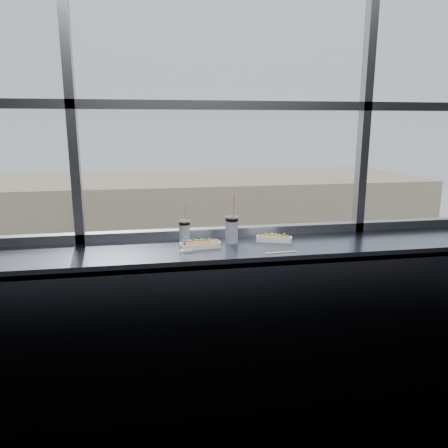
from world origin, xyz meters
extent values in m
plane|color=black|center=(0.00, 1.50, 0.55)|extent=(6.00, 0.00, 6.00)
plane|color=silver|center=(0.00, 1.52, 2.30)|extent=(6.00, 0.00, 6.00)
cube|color=slate|center=(0.00, 1.23, 1.07)|extent=(6.00, 0.55, 0.06)
cube|color=slate|center=(0.00, 0.97, 0.55)|extent=(6.00, 0.04, 1.04)
cube|color=white|center=(-0.23, 1.21, 1.10)|extent=(0.27, 0.11, 0.01)
cube|color=white|center=(-0.23, 1.21, 1.12)|extent=(0.27, 0.11, 0.03)
cylinder|color=#AE884C|center=(-0.23, 1.21, 1.13)|extent=(0.20, 0.07, 0.04)
cylinder|color=#9B3B2D|center=(-0.23, 1.21, 1.14)|extent=(0.21, 0.05, 0.03)
cube|color=white|center=(0.29, 1.28, 1.10)|extent=(0.25, 0.16, 0.01)
cube|color=white|center=(0.29, 1.28, 1.12)|extent=(0.25, 0.16, 0.03)
cylinder|color=#AE884C|center=(0.29, 1.28, 1.13)|extent=(0.18, 0.10, 0.04)
cylinder|color=#9B3B2D|center=(0.29, 1.28, 1.14)|extent=(0.19, 0.10, 0.03)
cylinder|color=white|center=(-0.31, 1.35, 1.17)|extent=(0.07, 0.07, 0.15)
cylinder|color=black|center=(-0.31, 1.35, 1.24)|extent=(0.08, 0.08, 0.02)
cylinder|color=silver|center=(-0.31, 1.35, 1.25)|extent=(0.08, 0.08, 0.01)
cylinder|color=#FC5F80|center=(-0.30, 1.35, 1.31)|extent=(0.01, 0.04, 0.15)
cylinder|color=white|center=(0.00, 1.31, 1.19)|extent=(0.08, 0.08, 0.17)
cylinder|color=black|center=(0.00, 1.31, 1.26)|extent=(0.09, 0.09, 0.02)
cylinder|color=silver|center=(0.00, 1.31, 1.27)|extent=(0.09, 0.09, 0.01)
cylinder|color=#FC5F80|center=(0.01, 1.30, 1.35)|extent=(0.01, 0.05, 0.18)
cylinder|color=white|center=(0.25, 1.02, 1.10)|extent=(0.20, 0.02, 0.01)
ellipsoid|color=silver|center=(-0.33, 1.13, 1.11)|extent=(0.10, 0.07, 0.02)
plane|color=silver|center=(0.00, 45.00, -11.00)|extent=(120.00, 120.00, 0.00)
cube|color=black|center=(0.00, 21.50, -10.97)|extent=(80.00, 10.00, 0.06)
cube|color=silver|center=(0.00, 29.50, -10.98)|extent=(80.00, 6.00, 0.04)
cube|color=tan|center=(0.00, 39.50, -7.00)|extent=(50.00, 14.00, 8.00)
imported|color=black|center=(-7.16, 17.50, -9.92)|extent=(3.33, 6.42, 2.05)
imported|color=maroon|center=(3.72, 25.50, -9.81)|extent=(3.27, 6.95, 2.26)
imported|color=#801001|center=(1.01, 17.50, -10.01)|extent=(2.66, 5.70, 1.85)
imported|color=navy|center=(14.64, 17.50, -9.84)|extent=(2.92, 6.67, 2.20)
imported|color=#B5B9AA|center=(6.60, 17.50, -9.86)|extent=(3.33, 6.73, 2.17)
imported|color=black|center=(-9.43, 25.50, -9.98)|extent=(3.01, 6.01, 1.93)
imported|color=#66605B|center=(-6.32, 29.07, -10.05)|extent=(0.61, 0.81, 1.83)
imported|color=#66605B|center=(6.64, 28.37, -9.81)|extent=(1.02, 0.77, 2.30)
cylinder|color=#47382B|center=(-8.83, 29.50, -9.93)|extent=(0.21, 0.21, 2.13)
sphere|color=#47732A|center=(-8.83, 29.50, -7.98)|extent=(2.84, 2.84, 2.84)
cylinder|color=#47382B|center=(-0.29, 29.50, -9.96)|extent=(0.21, 0.21, 2.09)
sphere|color=#47732A|center=(-0.29, 29.50, -8.05)|extent=(2.78, 2.78, 2.78)
cylinder|color=#47382B|center=(10.04, 29.50, -9.84)|extent=(0.23, 0.23, 2.32)
sphere|color=#47732A|center=(10.04, 29.50, -7.71)|extent=(3.10, 3.10, 3.10)
camera|label=1|loc=(-0.55, -1.47, 1.88)|focal=35.00mm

